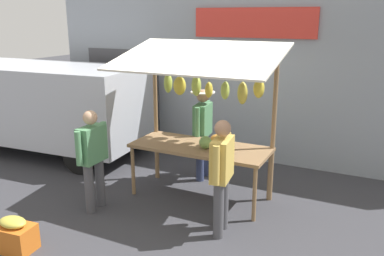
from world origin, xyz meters
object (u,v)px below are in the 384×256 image
(market_stall, at_px, (203,104))
(vendor_with_sunhat, at_px, (203,127))
(parked_van, at_px, (38,100))
(produce_crate_near, at_px, (14,235))
(shopper_in_striped_shirt, at_px, (93,154))
(shopper_with_shopping_bag, at_px, (222,170))

(market_stall, bearing_deg, vendor_with_sunhat, -65.50)
(vendor_with_sunhat, distance_m, parked_van, 3.86)
(market_stall, xyz_separation_m, parked_van, (4.17, -0.59, -0.44))
(parked_van, relative_size, produce_crate_near, 8.40)
(produce_crate_near, bearing_deg, shopper_in_striped_shirt, -97.51)
(produce_crate_near, bearing_deg, shopper_with_shopping_bag, -144.63)
(shopper_with_shopping_bag, xyz_separation_m, parked_van, (4.89, -1.55, 0.21))
(vendor_with_sunhat, height_order, parked_van, parked_van)
(market_stall, height_order, shopper_with_shopping_bag, market_stall)
(parked_van, bearing_deg, shopper_with_shopping_bag, 158.51)
(shopper_in_striped_shirt, relative_size, produce_crate_near, 2.89)
(shopper_in_striped_shirt, bearing_deg, vendor_with_sunhat, -28.39)
(vendor_with_sunhat, height_order, shopper_in_striped_shirt, vendor_with_sunhat)
(vendor_with_sunhat, relative_size, produce_crate_near, 3.05)
(market_stall, height_order, vendor_with_sunhat, market_stall)
(parked_van, bearing_deg, shopper_in_striped_shirt, 145.14)
(vendor_with_sunhat, distance_m, shopper_in_striped_shirt, 2.07)
(market_stall, bearing_deg, shopper_in_striped_shirt, 41.84)
(shopper_in_striped_shirt, xyz_separation_m, produce_crate_near, (0.18, 1.36, -0.68))
(vendor_with_sunhat, relative_size, shopper_in_striped_shirt, 1.05)
(vendor_with_sunhat, distance_m, shopper_with_shopping_bag, 1.95)
(shopper_with_shopping_bag, bearing_deg, vendor_with_sunhat, 24.66)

